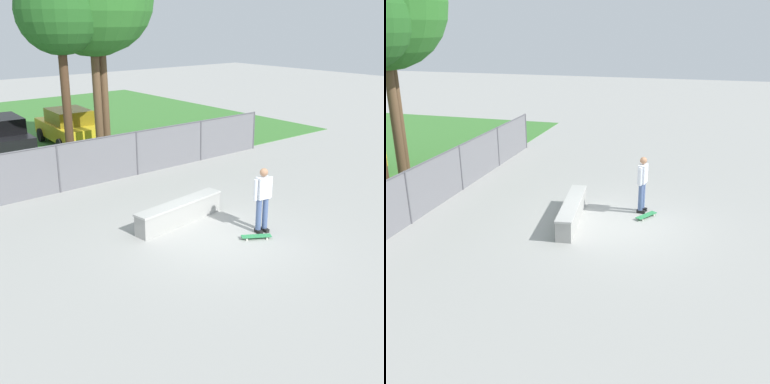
# 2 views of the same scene
# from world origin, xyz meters

# --- Properties ---
(ground_plane) EXTENTS (80.00, 80.00, 0.00)m
(ground_plane) POSITION_xyz_m (0.00, 0.00, 0.00)
(ground_plane) COLOR #9E9E99
(concrete_ledge) EXTENTS (3.08, 0.85, 0.64)m
(concrete_ledge) POSITION_xyz_m (-0.09, 1.38, 0.32)
(concrete_ledge) COLOR #999993
(concrete_ledge) RESTS_ON ground
(skateboarder) EXTENTS (0.59, 0.32, 1.82)m
(skateboarder) POSITION_xyz_m (1.24, -0.54, 1.01)
(skateboarder) COLOR black
(skateboarder) RESTS_ON ground
(skateboard) EXTENTS (0.78, 0.60, 0.09)m
(skateboard) POSITION_xyz_m (0.80, -0.77, 0.07)
(skateboard) COLOR #2D8C4C
(skateboard) RESTS_ON ground
(chainlink_fence) EXTENTS (15.66, 0.07, 1.66)m
(chainlink_fence) POSITION_xyz_m (-0.00, 6.01, 0.91)
(chainlink_fence) COLOR #4C4C51
(chainlink_fence) RESTS_ON ground
(tree_near_left) EXTENTS (3.03, 3.03, 7.33)m
(tree_near_left) POSITION_xyz_m (-0.18, 7.89, 5.76)
(tree_near_left) COLOR #47301E
(tree_near_left) RESTS_ON ground
(car_black) EXTENTS (2.30, 4.34, 1.66)m
(car_black) POSITION_xyz_m (-1.30, 12.13, 0.84)
(car_black) COLOR black
(car_black) RESTS_ON ground
(car_yellow) EXTENTS (2.30, 4.34, 1.66)m
(car_yellow) POSITION_xyz_m (1.76, 11.95, 0.84)
(car_yellow) COLOR gold
(car_yellow) RESTS_ON ground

